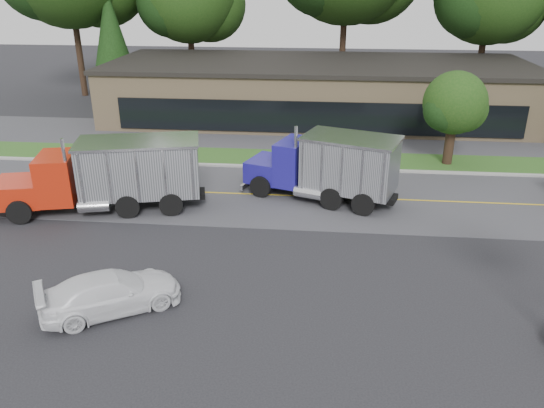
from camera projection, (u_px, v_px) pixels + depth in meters
The scene contains 12 objects.
ground at pixel (247, 290), 19.05m from camera, with size 140.00×140.00×0.00m, color #2D2D31.
road at pixel (271, 195), 27.27m from camera, with size 60.00×8.00×0.02m, color #56565B.
center_line at pixel (271, 195), 27.27m from camera, with size 60.00×0.12×0.01m, color gold.
curb at pixel (279, 168), 31.11m from camera, with size 60.00×0.30×0.12m, color #9E9E99.
grass_verge at pixel (281, 158), 32.76m from camera, with size 60.00×3.40×0.03m, color #244F1B.
far_parking at pixel (287, 136), 37.32m from camera, with size 60.00×7.00×0.02m, color #56565B.
strip_mall at pixel (318, 91), 41.84m from camera, with size 32.00×12.00×4.00m, color tan.
evergreen_left at pixel (112, 40), 45.80m from camera, with size 4.26×4.26×9.69m.
tree_verge at pixel (455, 106), 30.51m from camera, with size 3.85×3.63×5.50m.
dump_truck_red at pixel (112, 173), 24.99m from camera, with size 9.79×4.57×3.36m.
dump_truck_blue at pixel (329, 165), 26.07m from camera, with size 7.91×4.85×3.36m.
rally_car at pixel (111, 292), 17.68m from camera, with size 1.87×4.61×1.34m, color white.
Camera 1 is at (2.50, -16.10, 10.37)m, focal length 35.00 mm.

